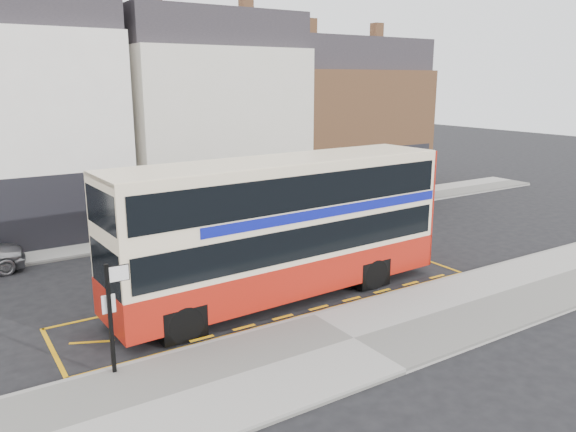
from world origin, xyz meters
TOP-DOWN VIEW (x-y plane):
  - ground at (0.00, 0.00)m, footprint 120.00×120.00m
  - pavement at (0.00, -2.30)m, footprint 40.00×4.00m
  - kerb at (0.00, -0.38)m, footprint 40.00×0.15m
  - far_pavement at (0.00, 11.00)m, footprint 50.00×3.00m
  - road_markings at (0.00, 1.60)m, footprint 14.00×3.40m
  - terrace_left at (-5.50, 14.99)m, footprint 8.00×8.01m
  - terrace_green_shop at (3.50, 14.99)m, footprint 9.00×8.01m
  - terrace_right at (12.50, 14.99)m, footprint 9.00×8.01m
  - double_decker_bus at (0.18, 1.60)m, footprint 11.54×3.11m
  - bus_stop_post at (-5.94, -0.59)m, footprint 0.67×0.12m
  - car_grey at (0.38, 8.57)m, footprint 4.41×2.36m
  - car_white at (9.31, 8.36)m, footprint 4.53×2.71m
  - street_tree_right at (3.62, 12.11)m, footprint 2.20×2.20m

SIDE VIEW (x-z plane):
  - ground at x=0.00m, z-range 0.00..0.00m
  - road_markings at x=0.00m, z-range 0.00..0.01m
  - pavement at x=0.00m, z-range 0.00..0.15m
  - kerb at x=0.00m, z-range 0.00..0.15m
  - far_pavement at x=0.00m, z-range 0.00..0.15m
  - car_white at x=9.31m, z-range 0.00..1.23m
  - car_grey at x=0.38m, z-range 0.00..1.38m
  - bus_stop_post at x=-5.94m, z-range 0.44..3.16m
  - double_decker_bus at x=0.18m, z-range 0.12..4.69m
  - street_tree_right at x=3.62m, z-range 0.86..5.60m
  - terrace_right at x=12.50m, z-range -0.58..9.72m
  - terrace_green_shop at x=3.50m, z-range -0.58..10.72m
  - terrace_left at x=-5.50m, z-range -0.58..11.22m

